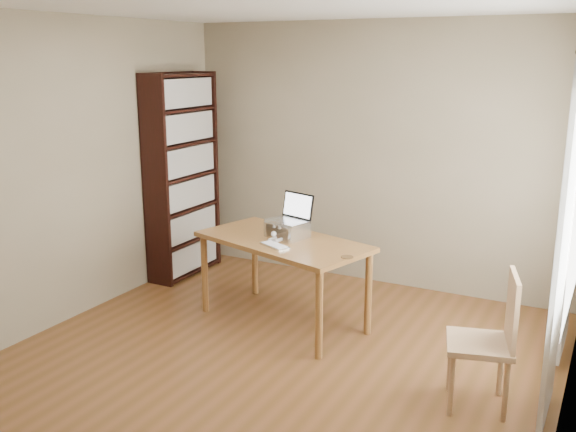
% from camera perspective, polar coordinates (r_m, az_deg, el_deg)
% --- Properties ---
extents(room, '(4.04, 4.54, 2.64)m').
position_cam_1_polar(room, '(4.41, -2.06, 1.49)').
color(room, brown).
rests_on(room, ground).
extents(bookshelf, '(0.30, 0.90, 2.10)m').
position_cam_1_polar(bookshelf, '(6.73, -9.36, 3.53)').
color(bookshelf, black).
rests_on(bookshelf, ground).
extents(curtains, '(0.03, 1.90, 2.25)m').
position_cam_1_polar(curtains, '(4.65, 23.84, -0.70)').
color(curtains, silver).
rests_on(curtains, ground).
extents(desk, '(1.63, 1.12, 0.75)m').
position_cam_1_polar(desk, '(5.45, -0.46, -3.00)').
color(desk, brown).
rests_on(desk, ground).
extents(laptop_stand, '(0.32, 0.25, 0.13)m').
position_cam_1_polar(laptop_stand, '(5.47, -0.07, -1.04)').
color(laptop_stand, silver).
rests_on(laptop_stand, desk).
extents(laptop, '(0.38, 0.36, 0.23)m').
position_cam_1_polar(laptop, '(5.49, 0.22, 0.19)').
color(laptop, silver).
rests_on(laptop, laptop_stand).
extents(keyboard, '(0.29, 0.22, 0.02)m').
position_cam_1_polar(keyboard, '(5.22, -1.19, -2.64)').
color(keyboard, silver).
rests_on(keyboard, desk).
extents(coaster, '(0.10, 0.10, 0.01)m').
position_cam_1_polar(coaster, '(4.97, 5.28, -3.65)').
color(coaster, '#51371B').
rests_on(coaster, desk).
extents(cat, '(0.25, 0.48, 0.15)m').
position_cam_1_polar(cat, '(5.50, 0.04, -1.13)').
color(cat, '#474238').
rests_on(cat, desk).
extents(chair, '(0.50, 0.50, 0.93)m').
position_cam_1_polar(chair, '(4.39, 17.63, -10.27)').
color(chair, tan).
rests_on(chair, ground).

